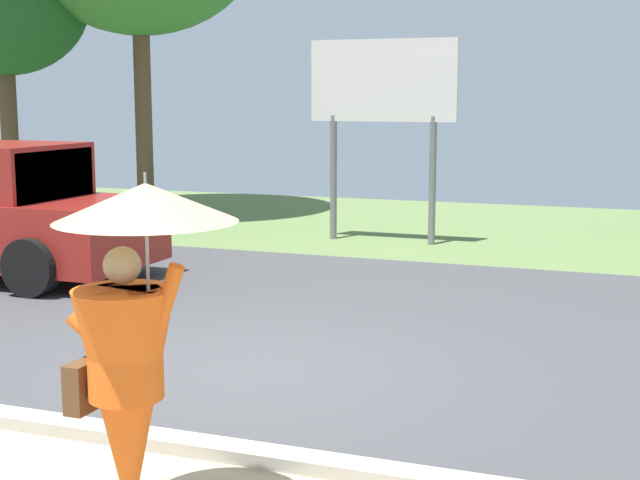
{
  "coord_description": "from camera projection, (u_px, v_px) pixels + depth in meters",
  "views": [
    {
      "loc": [
        3.54,
        -7.56,
        2.56
      ],
      "look_at": [
        0.34,
        1.0,
        1.1
      ],
      "focal_mm": 51.25,
      "sensor_mm": 36.0,
      "label": 1
    }
  ],
  "objects": [
    {
      "name": "roadside_billboard",
      "position": [
        383.0,
        95.0,
        15.69
      ],
      "size": [
        2.6,
        0.12,
        3.5
      ],
      "color": "slate",
      "rests_on": "ground_plane"
    },
    {
      "name": "ground_plane",
      "position": [
        349.0,
        307.0,
        11.36
      ],
      "size": [
        40.0,
        22.0,
        0.2
      ],
      "color": "#424244"
    },
    {
      "name": "monk_pedestrian",
      "position": [
        131.0,
        345.0,
        5.29
      ],
      "size": [
        1.1,
        1.04,
        2.13
      ],
      "rotation": [
        0.0,
        0.0,
        0.08
      ],
      "color": "#E55B19",
      "rests_on": "ground_plane"
    }
  ]
}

